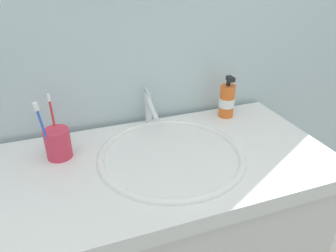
% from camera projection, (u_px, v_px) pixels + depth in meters
% --- Properties ---
extents(tiled_wall_back, '(2.28, 0.04, 2.40)m').
position_uv_depth(tiled_wall_back, '(130.00, 38.00, 1.09)').
color(tiled_wall_back, silver).
rests_on(tiled_wall_back, ground).
extents(sink_basin, '(0.46, 0.46, 0.13)m').
position_uv_depth(sink_basin, '(171.00, 167.00, 1.02)').
color(sink_basin, white).
rests_on(sink_basin, vanity_counter).
extents(faucet, '(0.02, 0.14, 0.13)m').
position_uv_depth(faucet, '(150.00, 108.00, 1.15)').
color(faucet, silver).
rests_on(faucet, sink_basin).
extents(toothbrush_cup, '(0.08, 0.08, 0.09)m').
position_uv_depth(toothbrush_cup, '(58.00, 144.00, 0.97)').
color(toothbrush_cup, '#D8334C').
rests_on(toothbrush_cup, vanity_counter).
extents(toothbrush_red, '(0.01, 0.05, 0.19)m').
position_uv_depth(toothbrush_red, '(53.00, 120.00, 0.97)').
color(toothbrush_red, red).
rests_on(toothbrush_red, toothbrush_cup).
extents(toothbrush_blue, '(0.03, 0.03, 0.20)m').
position_uv_depth(toothbrush_blue, '(43.00, 129.00, 0.91)').
color(toothbrush_blue, blue).
rests_on(toothbrush_blue, toothbrush_cup).
extents(soap_dispenser, '(0.06, 0.06, 0.16)m').
position_uv_depth(soap_dispenser, '(227.00, 101.00, 1.22)').
color(soap_dispenser, orange).
rests_on(soap_dispenser, vanity_counter).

